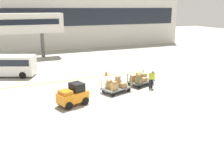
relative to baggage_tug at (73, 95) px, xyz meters
The scene contains 10 objects.
ground_plane 2.33m from the baggage_tug, 18.33° to the right, with size 120.00×120.00×0.00m, color #9E9B91.
apron_lead_line 6.67m from the baggage_tug, 72.71° to the left, with size 15.29×0.20×0.01m, color yellow.
terminal_building 25.69m from the baggage_tug, 85.26° to the left, with size 49.03×2.51×9.49m.
jet_bridge 20.16m from the baggage_tug, 102.76° to the left, with size 14.66×3.00×5.99m.
baggage_tug is the anchor object (origin of this frame).
baggage_cart_lead 4.15m from the baggage_tug, 19.23° to the left, with size 3.07×2.07×1.20m.
baggage_cart_middle 7.04m from the baggage_tug, 19.14° to the left, with size 3.07×2.07×1.19m.
baggage_handler 7.25m from the baggage_tug, ahead, with size 0.42×0.45×1.56m.
shuttle_van 10.81m from the baggage_tug, 110.66° to the left, with size 5.16×3.63×2.10m.
safety_cone_near 8.29m from the baggage_tug, 51.85° to the left, with size 0.36×0.36×0.55m, color orange.
Camera 1 is at (-6.16, -15.91, 6.76)m, focal length 40.55 mm.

